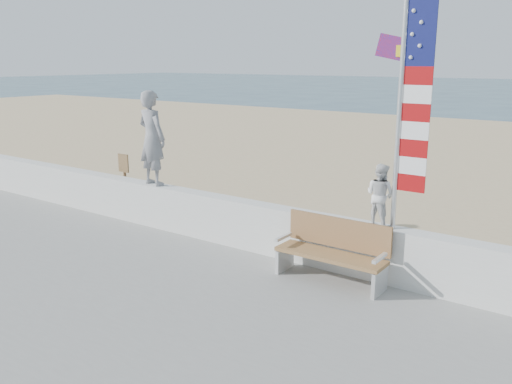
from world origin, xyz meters
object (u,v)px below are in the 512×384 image
at_px(bench, 333,250).
at_px(child, 380,195).
at_px(flag, 408,105).
at_px(adult, 152,138).

bearing_deg(bench, child, 39.36).
height_order(bench, flag, flag).
height_order(adult, bench, adult).
relative_size(adult, bench, 1.09).
relative_size(bench, flag, 0.51).
bearing_deg(bench, flag, 26.43).
distance_m(adult, bench, 4.72).
xyz_separation_m(adult, bench, (4.49, -0.45, -1.37)).
bearing_deg(flag, adult, 180.00).
xyz_separation_m(bench, flag, (0.91, 0.45, 2.30)).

